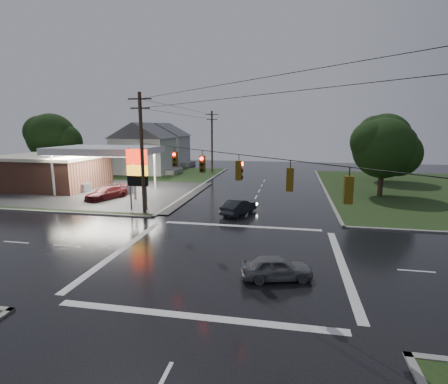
% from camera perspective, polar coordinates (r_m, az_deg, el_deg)
% --- Properties ---
extents(ground, '(120.00, 120.00, 0.00)m').
position_cam_1_polar(ground, '(22.15, 0.22, -10.62)').
color(ground, black).
rests_on(ground, ground).
extents(grass_nw, '(36.00, 36.00, 0.08)m').
position_cam_1_polar(grass_nw, '(55.63, -21.65, 1.72)').
color(grass_nw, '#1C3216').
rests_on(grass_nw, ground).
extents(gas_station, '(26.20, 18.00, 5.60)m').
position_cam_1_polar(gas_station, '(49.98, -25.39, 3.40)').
color(gas_station, '#2D2D2D').
rests_on(gas_station, ground).
extents(pylon_sign, '(2.00, 0.35, 6.00)m').
position_cam_1_polar(pylon_sign, '(34.18, -13.97, 3.63)').
color(pylon_sign, '#59595E').
rests_on(pylon_sign, ground).
extents(utility_pole_nw, '(2.20, 0.32, 11.00)m').
position_cam_1_polar(utility_pole_nw, '(32.69, -13.25, 6.37)').
color(utility_pole_nw, '#382619').
rests_on(utility_pole_nw, ground).
extents(utility_pole_n, '(2.20, 0.32, 10.50)m').
position_cam_1_polar(utility_pole_n, '(59.82, -1.98, 8.29)').
color(utility_pole_n, '#382619').
rests_on(utility_pole_n, ground).
extents(traffic_signals, '(26.87, 26.87, 1.47)m').
position_cam_1_polar(traffic_signals, '(20.66, 0.27, 6.34)').
color(traffic_signals, black).
rests_on(traffic_signals, ground).
extents(house_near, '(11.05, 8.48, 8.60)m').
position_cam_1_polar(house_near, '(61.58, -12.92, 7.11)').
color(house_near, silver).
rests_on(house_near, ground).
extents(house_far, '(11.05, 8.48, 8.60)m').
position_cam_1_polar(house_far, '(73.06, -9.84, 7.76)').
color(house_far, silver).
rests_on(house_far, ground).
extents(tree_nw_behind, '(8.93, 7.60, 10.00)m').
position_cam_1_polar(tree_nw_behind, '(62.83, -26.19, 7.98)').
color(tree_nw_behind, black).
rests_on(tree_nw_behind, ground).
extents(tree_ne_near, '(7.99, 6.80, 8.98)m').
position_cam_1_polar(tree_ne_near, '(43.56, 24.77, 6.50)').
color(tree_ne_near, black).
rests_on(tree_ne_near, ground).
extents(tree_ne_far, '(8.46, 7.20, 9.80)m').
position_cam_1_polar(tree_ne_far, '(55.90, 24.96, 7.86)').
color(tree_ne_far, black).
rests_on(tree_ne_far, ground).
extents(car_north, '(3.03, 4.51, 1.41)m').
position_cam_1_polar(car_north, '(32.33, 2.41, -2.41)').
color(car_north, black).
rests_on(car_north, ground).
extents(car_crossing, '(4.06, 2.43, 1.29)m').
position_cam_1_polar(car_crossing, '(19.22, 8.60, -12.11)').
color(car_crossing, slate).
rests_on(car_crossing, ground).
extents(car_pump, '(3.76, 5.43, 1.46)m').
position_cam_1_polar(car_pump, '(40.81, -18.69, -0.16)').
color(car_pump, '#4F1215').
rests_on(car_pump, ground).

